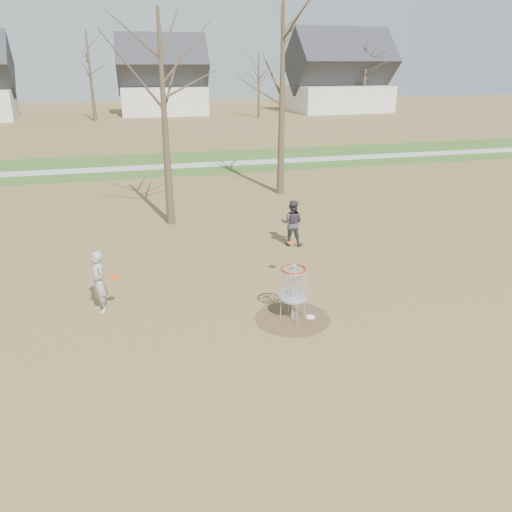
% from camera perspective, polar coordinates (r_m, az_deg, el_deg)
% --- Properties ---
extents(ground, '(160.00, 160.00, 0.00)m').
position_cam_1_polar(ground, '(12.08, 4.17, -7.14)').
color(ground, brown).
rests_on(ground, ground).
extents(green_band, '(160.00, 8.00, 0.01)m').
position_cam_1_polar(green_band, '(31.75, -8.39, 10.49)').
color(green_band, '#2D5119').
rests_on(green_band, ground).
extents(footpath, '(160.00, 1.50, 0.01)m').
position_cam_1_polar(footpath, '(30.77, -8.16, 10.19)').
color(footpath, '#9E9E99').
rests_on(footpath, green_band).
extents(dirt_circle, '(1.80, 1.80, 0.01)m').
position_cam_1_polar(dirt_circle, '(12.07, 4.17, -7.12)').
color(dirt_circle, '#47331E').
rests_on(dirt_circle, ground).
extents(player_standing, '(0.56, 0.66, 1.54)m').
position_cam_1_polar(player_standing, '(12.67, -17.57, -2.85)').
color(player_standing, '#A2A2A2').
rests_on(player_standing, ground).
extents(player_throwing, '(0.93, 0.86, 1.55)m').
position_cam_1_polar(player_throwing, '(16.64, 4.15, 3.79)').
color(player_throwing, '#34353A').
rests_on(player_throwing, ground).
extents(disc_grounded, '(0.22, 0.22, 0.02)m').
position_cam_1_polar(disc_grounded, '(12.14, 6.25, -6.94)').
color(disc_grounded, white).
rests_on(disc_grounded, dirt_circle).
extents(discs_in_play, '(4.95, 1.11, 0.16)m').
position_cam_1_polar(discs_in_play, '(12.85, -4.90, -0.22)').
color(discs_in_play, '#F2530C').
rests_on(discs_in_play, ground).
extents(disc_golf_basket, '(0.64, 0.64, 1.35)m').
position_cam_1_polar(disc_golf_basket, '(11.67, 4.28, -3.18)').
color(disc_golf_basket, '#9EA3AD').
rests_on(disc_golf_basket, ground).
extents(bare_trees, '(52.62, 44.98, 9.00)m').
position_cam_1_polar(bare_trees, '(46.13, -8.86, 20.37)').
color(bare_trees, '#382B1E').
rests_on(bare_trees, ground).
extents(houses_row, '(56.51, 10.01, 7.26)m').
position_cam_1_polar(houses_row, '(63.12, -8.22, 18.86)').
color(houses_row, silver).
rests_on(houses_row, ground).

